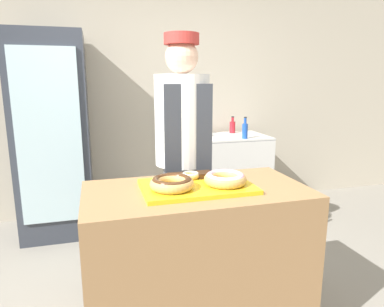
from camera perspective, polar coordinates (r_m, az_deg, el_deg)
The scene contains 15 objects.
wall_back at distance 3.92m, azimuth -8.24°, elevation 9.99°, with size 8.00×0.06×2.70m.
display_counter at distance 2.10m, azimuth 0.78°, elevation -17.51°, with size 1.24×0.65×0.89m.
serving_tray at distance 1.92m, azimuth 0.82°, elevation -5.52°, with size 0.61×0.40×0.02m.
donut_chocolate_glaze at distance 1.83m, azimuth -3.37°, elevation -4.87°, with size 0.24×0.24×0.06m.
donut_light_glaze at distance 1.91m, azimuth 5.55°, elevation -4.14°, with size 0.24×0.24×0.06m.
donut_mini_center at distance 2.03m, azimuth -0.23°, elevation -3.61°, with size 0.11×0.11×0.04m.
brownie_back_left at distance 2.01m, azimuth -2.57°, elevation -3.87°, with size 0.09×0.09×0.03m.
brownie_back_right at distance 2.05m, azimuth 2.06°, elevation -3.52°, with size 0.09×0.09×0.03m.
baker_person at distance 2.54m, azimuth -1.60°, elevation 0.06°, with size 0.40×0.40×1.81m.
beverage_fridge at distance 3.54m, azimuth -22.05°, elevation 2.65°, with size 0.66×0.69×1.92m.
chest_freezer at distance 3.89m, azimuth 5.62°, elevation -3.45°, with size 0.89×0.59×0.89m.
bottle_blue at distance 3.62m, azimuth 8.82°, elevation 3.86°, with size 0.06×0.06×0.23m.
bottle_green at distance 3.67m, azimuth 1.16°, elevation 4.13°, with size 0.07×0.07×0.23m.
bottle_red at distance 4.01m, azimuth 6.75°, elevation 4.48°, with size 0.07×0.07×0.19m.
bottle_blue_b at distance 3.84m, azimuth 1.11°, elevation 4.74°, with size 0.07×0.07×0.28m.
Camera 1 is at (-0.52, -1.75, 1.48)m, focal length 32.00 mm.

